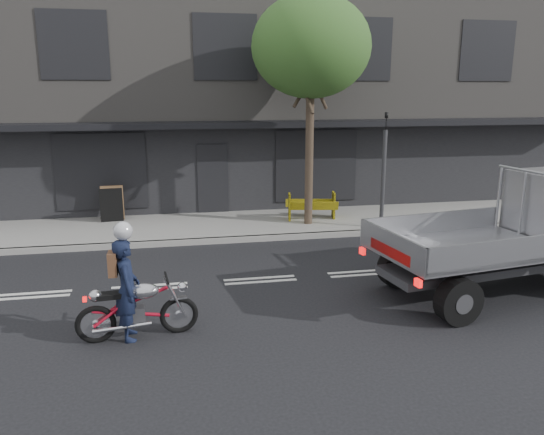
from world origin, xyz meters
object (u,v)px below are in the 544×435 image
at_px(motorcycle, 137,307).
at_px(construction_barrier, 314,207).
at_px(street_tree, 311,47).
at_px(rider, 127,289).
at_px(sandwich_board, 111,205).
at_px(traffic_light_pole, 383,177).

height_order(motorcycle, construction_barrier, motorcycle).
distance_m(street_tree, rider, 9.25).
xyz_separation_m(rider, construction_barrier, (5.11, 6.88, -0.30)).
relative_size(rider, sandwich_board, 1.63).
height_order(street_tree, motorcycle, street_tree).
bearing_deg(traffic_light_pole, street_tree, 156.97).
xyz_separation_m(motorcycle, sandwich_board, (-1.17, 7.80, 0.15)).
relative_size(traffic_light_pole, motorcycle, 1.71).
xyz_separation_m(motorcycle, rider, (-0.15, -0.00, 0.33)).
height_order(motorcycle, rider, rider).
bearing_deg(sandwich_board, street_tree, -18.07).
distance_m(motorcycle, rider, 0.37).
distance_m(traffic_light_pole, construction_barrier, 2.37).
bearing_deg(sandwich_board, traffic_light_pole, -20.94).
xyz_separation_m(rider, sandwich_board, (-1.02, 7.80, -0.19)).
relative_size(motorcycle, construction_barrier, 1.33).
xyz_separation_m(street_tree, rider, (-4.85, -6.53, -4.40)).
relative_size(motorcycle, rider, 1.17).
relative_size(traffic_light_pole, rider, 2.00).
bearing_deg(construction_barrier, street_tree, -126.93).
relative_size(construction_barrier, sandwich_board, 1.43).
bearing_deg(motorcycle, construction_barrier, 48.86).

